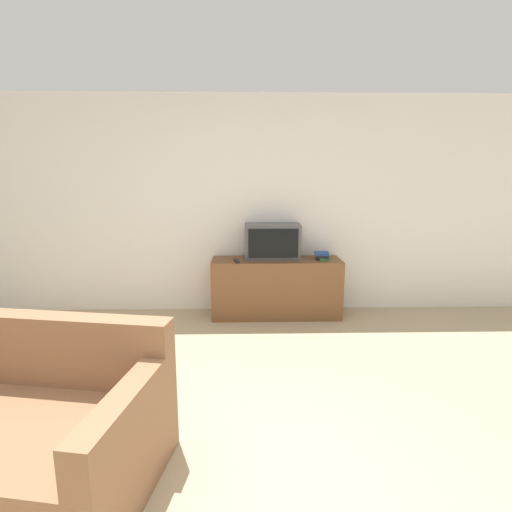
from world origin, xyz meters
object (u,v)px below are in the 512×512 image
television (272,241)px  book_stack (322,256)px  tv_stand (276,288)px  remote_on_stand (236,261)px

television → book_stack: 0.61m
tv_stand → television: (-0.05, 0.07, 0.55)m
tv_stand → remote_on_stand: size_ratio=9.22×
tv_stand → book_stack: size_ratio=6.69×
tv_stand → remote_on_stand: remote_on_stand is taller
book_stack → tv_stand: bearing=179.8°
television → tv_stand: bearing=-57.6°
television → remote_on_stand: (-0.42, -0.21, -0.19)m
tv_stand → remote_on_stand: (-0.47, -0.14, 0.36)m
television → book_stack: (0.58, -0.07, -0.16)m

